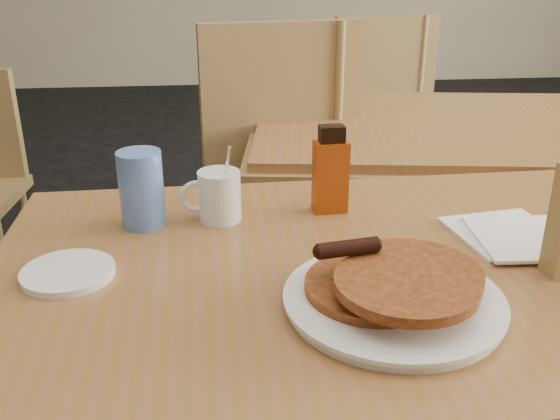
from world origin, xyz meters
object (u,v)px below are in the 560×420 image
object	(u,v)px
coffee_mug	(218,195)
blue_tumbler	(142,189)
chair_neighbor_far	(388,116)
syrup_bottle	(331,172)
neighbor_table	(458,137)
main_table	(343,286)
pancake_plate	(394,292)
chair_main_far	(285,177)

from	to	relation	value
coffee_mug	blue_tumbler	bearing A→B (deg)	-172.37
chair_neighbor_far	syrup_bottle	world-z (taller)	chair_neighbor_far
neighbor_table	chair_neighbor_far	size ratio (longest dim) A/B	1.35
neighbor_table	blue_tumbler	size ratio (longest dim) A/B	9.35
neighbor_table	syrup_bottle	world-z (taller)	syrup_bottle
main_table	coffee_mug	world-z (taller)	coffee_mug
pancake_plate	main_table	bearing A→B (deg)	107.69
pancake_plate	coffee_mug	distance (m)	0.41
main_table	pancake_plate	distance (m)	0.16
main_table	pancake_plate	bearing A→B (deg)	-72.31
chair_main_far	chair_neighbor_far	xyz separation A→B (m)	(0.51, 0.79, -0.04)
chair_neighbor_far	pancake_plate	xyz separation A→B (m)	(-0.45, -1.69, 0.20)
neighbor_table	chair_main_far	bearing A→B (deg)	-175.68
neighbor_table	chair_neighbor_far	xyz separation A→B (m)	(0.00, 0.75, -0.14)
pancake_plate	coffee_mug	xyz separation A→B (m)	(-0.24, 0.33, 0.02)
coffee_mug	syrup_bottle	distance (m)	0.21
pancake_plate	syrup_bottle	world-z (taller)	syrup_bottle
neighbor_table	pancake_plate	size ratio (longest dim) A/B	4.18
chair_neighbor_far	pancake_plate	world-z (taller)	chair_neighbor_far
main_table	blue_tumbler	xyz separation A→B (m)	(-0.33, 0.18, 0.11)
chair_main_far	blue_tumbler	world-z (taller)	chair_main_far
neighbor_table	pancake_plate	distance (m)	1.05
neighbor_table	chair_main_far	world-z (taller)	chair_main_far
pancake_plate	blue_tumbler	xyz separation A→B (m)	(-0.38, 0.32, 0.04)
chair_main_far	coffee_mug	size ratio (longest dim) A/B	7.02
chair_main_far	coffee_mug	xyz separation A→B (m)	(-0.19, -0.58, 0.18)
coffee_mug	syrup_bottle	bearing A→B (deg)	8.79
main_table	chair_neighbor_far	xyz separation A→B (m)	(0.50, 1.56, -0.13)
main_table	syrup_bottle	world-z (taller)	syrup_bottle
syrup_bottle	neighbor_table	bearing A→B (deg)	47.26
main_table	neighbor_table	distance (m)	0.95
chair_neighbor_far	coffee_mug	world-z (taller)	chair_neighbor_far
main_table	chair_main_far	bearing A→B (deg)	90.77
neighbor_table	pancake_plate	xyz separation A→B (m)	(-0.45, -0.94, 0.07)
pancake_plate	chair_main_far	bearing A→B (deg)	93.39
chair_neighbor_far	chair_main_far	bearing A→B (deg)	-128.68
chair_main_far	coffee_mug	world-z (taller)	chair_main_far
chair_main_far	coffee_mug	bearing A→B (deg)	-116.76
pancake_plate	syrup_bottle	distance (m)	0.35
chair_neighbor_far	blue_tumbler	xyz separation A→B (m)	(-0.83, -1.37, 0.25)
coffee_mug	syrup_bottle	world-z (taller)	syrup_bottle
neighbor_table	blue_tumbler	distance (m)	1.04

